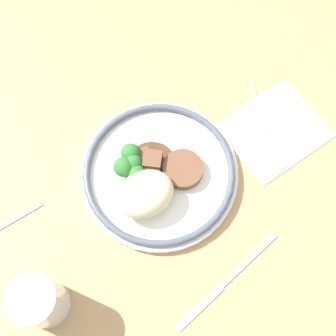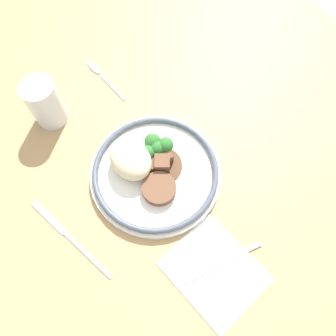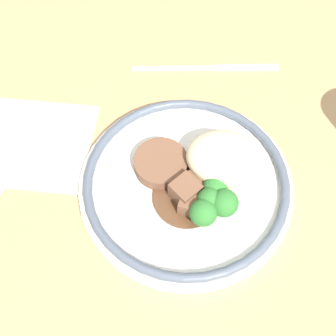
% 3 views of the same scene
% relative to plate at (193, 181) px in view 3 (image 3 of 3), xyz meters
% --- Properties ---
extents(ground_plane, '(8.00, 8.00, 0.00)m').
position_rel_plate_xyz_m(ground_plane, '(-0.04, -0.02, -0.06)').
color(ground_plane, tan).
extents(dining_table, '(1.44, 1.25, 0.04)m').
position_rel_plate_xyz_m(dining_table, '(-0.04, -0.02, -0.04)').
color(dining_table, tan).
rests_on(dining_table, ground).
extents(napkin, '(0.18, 0.16, 0.00)m').
position_rel_plate_xyz_m(napkin, '(-0.23, 0.01, -0.02)').
color(napkin, white).
rests_on(napkin, dining_table).
extents(plate, '(0.27, 0.27, 0.07)m').
position_rel_plate_xyz_m(plate, '(0.00, 0.00, 0.00)').
color(plate, white).
rests_on(plate, dining_table).
extents(fork, '(0.05, 0.18, 0.00)m').
position_rel_plate_xyz_m(fork, '(-0.22, 0.02, -0.02)').
color(fork, silver).
rests_on(fork, napkin).
extents(knife, '(0.22, 0.07, 0.00)m').
position_rel_plate_xyz_m(knife, '(-0.02, 0.21, -0.02)').
color(knife, silver).
rests_on(knife, dining_table).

